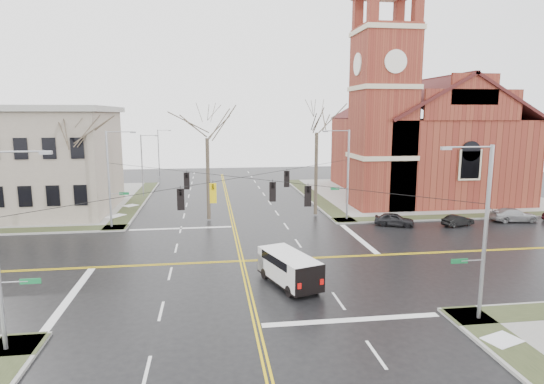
{
  "coord_description": "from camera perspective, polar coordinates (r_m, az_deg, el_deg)",
  "views": [
    {
      "loc": [
        -2.21,
        -31.99,
        10.58
      ],
      "look_at": [
        3.07,
        6.0,
        4.06
      ],
      "focal_mm": 30.0,
      "sensor_mm": 36.0,
      "label": 1
    }
  ],
  "objects": [
    {
      "name": "signal_pole_sw",
      "position": [
        23.12,
        -31.0,
        -5.86
      ],
      "size": [
        2.75,
        0.22,
        9.0
      ],
      "color": "gray",
      "rests_on": "ground"
    },
    {
      "name": "tree_ne",
      "position": [
        47.52,
        5.64,
        8.12
      ],
      "size": [
        4.0,
        4.0,
        12.95
      ],
      "color": "#3B3325",
      "rests_on": "ground"
    },
    {
      "name": "sidewalks",
      "position": [
        33.74,
        -3.81,
        -8.51
      ],
      "size": [
        80.0,
        80.0,
        0.17
      ],
      "color": "gray",
      "rests_on": "ground"
    },
    {
      "name": "church",
      "position": [
        62.89,
        17.64,
        7.24
      ],
      "size": [
        24.28,
        27.48,
        27.5
      ],
      "color": "maroon",
      "rests_on": "ground"
    },
    {
      "name": "tree_nw_far",
      "position": [
        47.18,
        -23.23,
        5.97
      ],
      "size": [
        4.0,
        4.0,
        11.31
      ],
      "color": "#3B3325",
      "rests_on": "ground"
    },
    {
      "name": "signal_pole_nw",
      "position": [
        44.79,
        -19.59,
        1.86
      ],
      "size": [
        2.75,
        0.22,
        9.0
      ],
      "color": "gray",
      "rests_on": "ground"
    },
    {
      "name": "streetlight_north_a",
      "position": [
        60.89,
        -15.87,
        3.52
      ],
      "size": [
        2.3,
        0.2,
        8.0
      ],
      "color": "gray",
      "rests_on": "ground"
    },
    {
      "name": "parked_car_a",
      "position": [
        45.41,
        15.09,
        -3.34
      ],
      "size": [
        4.01,
        2.85,
        1.27
      ],
      "primitive_type": "imported",
      "rotation": [
        0.0,
        0.0,
        1.16
      ],
      "color": "black",
      "rests_on": "ground"
    },
    {
      "name": "ground",
      "position": [
        33.77,
        -3.81,
        -8.64
      ],
      "size": [
        120.0,
        120.0,
        0.0
      ],
      "primitive_type": "plane",
      "color": "black",
      "rests_on": "ground"
    },
    {
      "name": "tree_nw_near",
      "position": [
        45.5,
        -8.17,
        7.38
      ],
      "size": [
        4.0,
        4.0,
        12.25
      ],
      "color": "#3B3325",
      "rests_on": "ground"
    },
    {
      "name": "parked_car_b",
      "position": [
        47.38,
        22.29,
        -3.33
      ],
      "size": [
        3.41,
        1.99,
        1.06
      ],
      "primitive_type": "imported",
      "rotation": [
        0.0,
        0.0,
        1.86
      ],
      "color": "black",
      "rests_on": "ground"
    },
    {
      "name": "streetlight_north_b",
      "position": [
        80.67,
        -13.95,
        5.02
      ],
      "size": [
        2.3,
        0.2,
        8.0
      ],
      "color": "gray",
      "rests_on": "ground"
    },
    {
      "name": "cargo_van",
      "position": [
        29.03,
        1.96,
        -9.28
      ],
      "size": [
        3.56,
        5.55,
        1.98
      ],
      "rotation": [
        0.0,
        0.0,
        0.32
      ],
      "color": "white",
      "rests_on": "ground"
    },
    {
      "name": "signal_pole_ne",
      "position": [
        45.89,
        9.31,
        2.47
      ],
      "size": [
        2.75,
        0.22,
        9.0
      ],
      "color": "gray",
      "rests_on": "ground"
    },
    {
      "name": "civic_building_a",
      "position": [
        55.86,
        -28.67,
        3.25
      ],
      "size": [
        18.0,
        14.0,
        11.0
      ],
      "primitive_type": "cube",
      "color": "gray",
      "rests_on": "ground"
    },
    {
      "name": "signal_pole_se",
      "position": [
        25.19,
        24.91,
        -4.19
      ],
      "size": [
        2.75,
        0.22,
        9.0
      ],
      "color": "gray",
      "rests_on": "ground"
    },
    {
      "name": "traffic_signals",
      "position": [
        31.82,
        -3.83,
        0.34
      ],
      "size": [
        8.21,
        8.26,
        1.3
      ],
      "color": "black",
      "rests_on": "ground"
    },
    {
      "name": "span_wires",
      "position": [
        32.36,
        -3.93,
        1.84
      ],
      "size": [
        23.02,
        23.02,
        0.03
      ],
      "color": "black",
      "rests_on": "ground"
    },
    {
      "name": "road_markings",
      "position": [
        33.77,
        -3.81,
        -8.63
      ],
      "size": [
        100.0,
        100.0,
        0.01
      ],
      "color": "gold",
      "rests_on": "ground"
    },
    {
      "name": "parked_car_c",
      "position": [
        51.71,
        28.06,
        -2.56
      ],
      "size": [
        4.73,
        2.29,
        1.33
      ],
      "primitive_type": "imported",
      "rotation": [
        0.0,
        0.0,
        1.47
      ],
      "color": "#99999B",
      "rests_on": "ground"
    }
  ]
}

